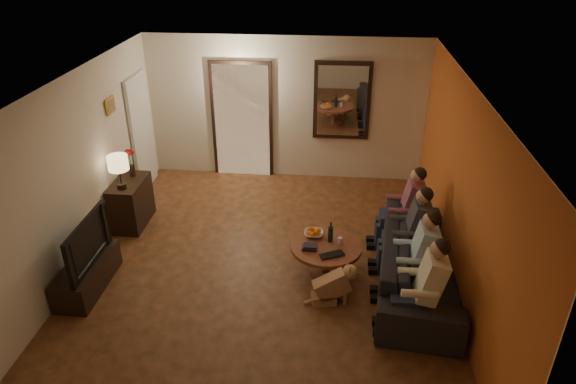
# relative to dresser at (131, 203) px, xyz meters

# --- Properties ---
(floor) EXTENTS (5.00, 6.00, 0.01)m
(floor) POSITION_rel_dresser_xyz_m (2.25, -0.99, -0.37)
(floor) COLOR #3D2610
(floor) RESTS_ON ground
(ceiling) EXTENTS (5.00, 6.00, 0.01)m
(ceiling) POSITION_rel_dresser_xyz_m (2.25, -0.99, 2.23)
(ceiling) COLOR white
(ceiling) RESTS_ON back_wall
(back_wall) EXTENTS (5.00, 0.02, 2.60)m
(back_wall) POSITION_rel_dresser_xyz_m (2.25, 2.01, 0.93)
(back_wall) COLOR beige
(back_wall) RESTS_ON floor
(front_wall) EXTENTS (5.00, 0.02, 2.60)m
(front_wall) POSITION_rel_dresser_xyz_m (2.25, -3.99, 0.93)
(front_wall) COLOR beige
(front_wall) RESTS_ON floor
(left_wall) EXTENTS (0.02, 6.00, 2.60)m
(left_wall) POSITION_rel_dresser_xyz_m (-0.25, -0.99, 0.93)
(left_wall) COLOR beige
(left_wall) RESTS_ON floor
(right_wall) EXTENTS (0.02, 6.00, 2.60)m
(right_wall) POSITION_rel_dresser_xyz_m (4.75, -0.99, 0.93)
(right_wall) COLOR beige
(right_wall) RESTS_ON floor
(orange_accent) EXTENTS (0.01, 6.00, 2.60)m
(orange_accent) POSITION_rel_dresser_xyz_m (4.74, -0.99, 0.93)
(orange_accent) COLOR #C45C21
(orange_accent) RESTS_ON right_wall
(kitchen_doorway) EXTENTS (1.00, 0.06, 2.10)m
(kitchen_doorway) POSITION_rel_dresser_xyz_m (1.45, 1.99, 0.68)
(kitchen_doorway) COLOR #FFE0A5
(kitchen_doorway) RESTS_ON floor
(door_trim) EXTENTS (1.12, 0.04, 2.22)m
(door_trim) POSITION_rel_dresser_xyz_m (1.45, 1.98, 0.68)
(door_trim) COLOR black
(door_trim) RESTS_ON floor
(fridge_glimpse) EXTENTS (0.45, 0.03, 1.70)m
(fridge_glimpse) POSITION_rel_dresser_xyz_m (1.70, 2.00, 0.53)
(fridge_glimpse) COLOR silver
(fridge_glimpse) RESTS_ON floor
(mirror_frame) EXTENTS (1.00, 0.05, 1.40)m
(mirror_frame) POSITION_rel_dresser_xyz_m (3.25, 1.97, 1.13)
(mirror_frame) COLOR black
(mirror_frame) RESTS_ON back_wall
(mirror_glass) EXTENTS (0.86, 0.02, 1.26)m
(mirror_glass) POSITION_rel_dresser_xyz_m (3.25, 1.94, 1.13)
(mirror_glass) COLOR white
(mirror_glass) RESTS_ON back_wall
(white_door) EXTENTS (0.06, 0.85, 2.04)m
(white_door) POSITION_rel_dresser_xyz_m (-0.21, 1.31, 0.65)
(white_door) COLOR white
(white_door) RESTS_ON floor
(framed_art) EXTENTS (0.03, 0.28, 0.24)m
(framed_art) POSITION_rel_dresser_xyz_m (-0.22, 0.31, 1.48)
(framed_art) COLOR #B28C33
(framed_art) RESTS_ON left_wall
(art_canvas) EXTENTS (0.01, 0.22, 0.18)m
(art_canvas) POSITION_rel_dresser_xyz_m (-0.21, 0.31, 1.48)
(art_canvas) COLOR brown
(art_canvas) RESTS_ON left_wall
(dresser) EXTENTS (0.45, 0.83, 0.74)m
(dresser) POSITION_rel_dresser_xyz_m (0.00, 0.00, 0.00)
(dresser) COLOR black
(dresser) RESTS_ON floor
(table_lamp) EXTENTS (0.30, 0.30, 0.54)m
(table_lamp) POSITION_rel_dresser_xyz_m (0.00, -0.22, 0.64)
(table_lamp) COLOR beige
(table_lamp) RESTS_ON dresser
(flower_vase) EXTENTS (0.14, 0.14, 0.44)m
(flower_vase) POSITION_rel_dresser_xyz_m (0.00, 0.22, 0.59)
(flower_vase) COLOR red
(flower_vase) RESTS_ON dresser
(tv_stand) EXTENTS (0.45, 1.16, 0.39)m
(tv_stand) POSITION_rel_dresser_xyz_m (0.00, -1.64, -0.18)
(tv_stand) COLOR black
(tv_stand) RESTS_ON floor
(tv) EXTENTS (1.11, 0.15, 0.64)m
(tv) POSITION_rel_dresser_xyz_m (0.00, -1.64, 0.34)
(tv) COLOR black
(tv) RESTS_ON tv_stand
(sofa) EXTENTS (2.63, 1.27, 0.74)m
(sofa) POSITION_rel_dresser_xyz_m (4.32, -1.19, -0.00)
(sofa) COLOR black
(sofa) RESTS_ON floor
(person_a) EXTENTS (0.60, 0.40, 1.20)m
(person_a) POSITION_rel_dresser_xyz_m (4.22, -2.09, 0.23)
(person_a) COLOR tan
(person_a) RESTS_ON sofa
(person_b) EXTENTS (0.60, 0.40, 1.20)m
(person_b) POSITION_rel_dresser_xyz_m (4.22, -1.49, 0.23)
(person_b) COLOR tan
(person_b) RESTS_ON sofa
(person_c) EXTENTS (0.60, 0.40, 1.20)m
(person_c) POSITION_rel_dresser_xyz_m (4.22, -0.89, 0.23)
(person_c) COLOR tan
(person_c) RESTS_ON sofa
(person_d) EXTENTS (0.60, 0.40, 1.20)m
(person_d) POSITION_rel_dresser_xyz_m (4.22, -0.29, 0.23)
(person_d) COLOR tan
(person_d) RESTS_ON sofa
(dog) EXTENTS (0.60, 0.37, 0.56)m
(dog) POSITION_rel_dresser_xyz_m (3.19, -1.64, -0.09)
(dog) COLOR #A76D4D
(dog) RESTS_ON floor
(coffee_table) EXTENTS (1.07, 1.07, 0.45)m
(coffee_table) POSITION_rel_dresser_xyz_m (3.10, -1.03, -0.14)
(coffee_table) COLOR brown
(coffee_table) RESTS_ON floor
(bowl) EXTENTS (0.26, 0.26, 0.06)m
(bowl) POSITION_rel_dresser_xyz_m (2.92, -0.81, 0.11)
(bowl) COLOR white
(bowl) RESTS_ON coffee_table
(oranges) EXTENTS (0.20, 0.20, 0.08)m
(oranges) POSITION_rel_dresser_xyz_m (2.92, -0.81, 0.18)
(oranges) COLOR orange
(oranges) RESTS_ON bowl
(wine_bottle) EXTENTS (0.07, 0.07, 0.31)m
(wine_bottle) POSITION_rel_dresser_xyz_m (3.15, -0.93, 0.24)
(wine_bottle) COLOR black
(wine_bottle) RESTS_ON coffee_table
(wine_glass) EXTENTS (0.06, 0.06, 0.10)m
(wine_glass) POSITION_rel_dresser_xyz_m (3.28, -0.98, 0.13)
(wine_glass) COLOR silver
(wine_glass) RESTS_ON coffee_table
(book_stack) EXTENTS (0.20, 0.15, 0.07)m
(book_stack) POSITION_rel_dresser_xyz_m (2.88, -1.13, 0.12)
(book_stack) COLOR black
(book_stack) RESTS_ON coffee_table
(laptop) EXTENTS (0.39, 0.33, 0.03)m
(laptop) POSITION_rel_dresser_xyz_m (3.20, -1.31, 0.09)
(laptop) COLOR black
(laptop) RESTS_ON coffee_table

